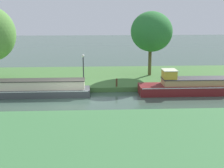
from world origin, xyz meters
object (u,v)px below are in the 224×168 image
Objects in this scene: slate_barge at (34,89)px; lamp_post at (83,65)px; mooring_post_near at (117,83)px; maroon_narrowboat at (193,86)px; willow_tree_centre at (151,32)px.

slate_barge is 4.83m from lamp_post.
lamp_post reaches higher than slate_barge.
maroon_narrowboat is at bearing -10.47° from mooring_post_near.
mooring_post_near is at bearing 9.64° from slate_barge.
lamp_post is (3.93, 2.39, 1.48)m from slate_barge.
mooring_post_near is (2.84, -1.24, -1.31)m from lamp_post.
slate_barge is 12.99m from maroon_narrowboat.
willow_tree_centre is at bearing 24.30° from lamp_post.
slate_barge is 14.03× the size of mooring_post_near.
lamp_post is 3.36m from mooring_post_near.
maroon_narrowboat is 12.80× the size of mooring_post_near.
willow_tree_centre reaches higher than maroon_narrowboat.
willow_tree_centre is (10.36, 5.29, 4.14)m from slate_barge.
maroon_narrowboat is 7.18m from willow_tree_centre.
lamp_post is at bearing 165.23° from maroon_narrowboat.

